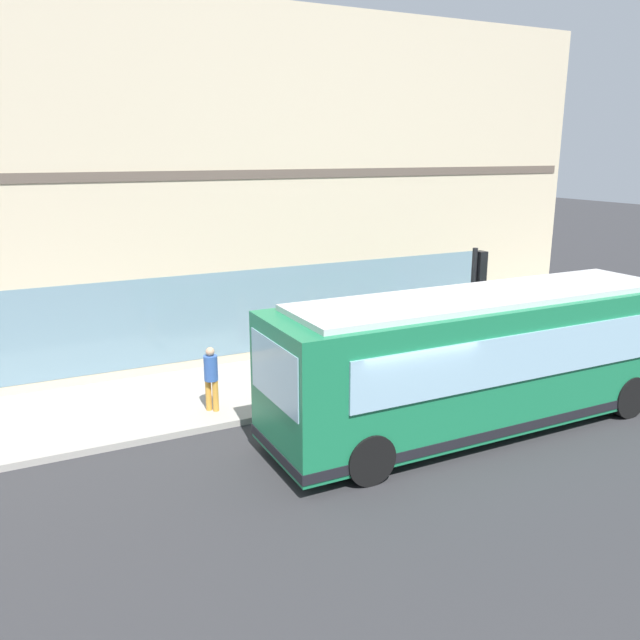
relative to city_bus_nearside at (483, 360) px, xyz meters
The scene contains 10 objects.
ground 3.00m from the city_bus_nearside, 95.12° to the left, with size 120.00×120.00×0.00m, color #2D2D30.
sidewalk_curb 5.26m from the city_bus_nearside, 30.51° to the left, with size 3.95×40.00×0.15m, color #9E9991.
building_corner 11.38m from the city_bus_nearside, 13.62° to the left, with size 8.55×21.87×9.84m.
city_bus_nearside is the anchor object (origin of this frame).
traffic_light_near_corner 3.56m from the city_bus_nearside, 36.60° to the right, with size 0.32×0.49×3.41m.
fire_hydrant 6.45m from the city_bus_nearside, 46.97° to the right, with size 0.35×0.35×0.74m.
pedestrian_near_building_entrance 5.34m from the city_bus_nearside, 45.40° to the right, with size 0.32×0.32×1.75m.
pedestrian_walking_along_curb 5.12m from the city_bus_nearside, 31.24° to the left, with size 0.32×0.32×1.56m.
pedestrian_by_light_pole 6.16m from the city_bus_nearside, 58.72° to the left, with size 0.32×0.32×1.54m.
pedestrian_near_hydrant 5.00m from the city_bus_nearside, ahead, with size 0.32×0.32×1.66m.
Camera 1 is at (-10.31, 6.72, 6.04)m, focal length 36.31 mm.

